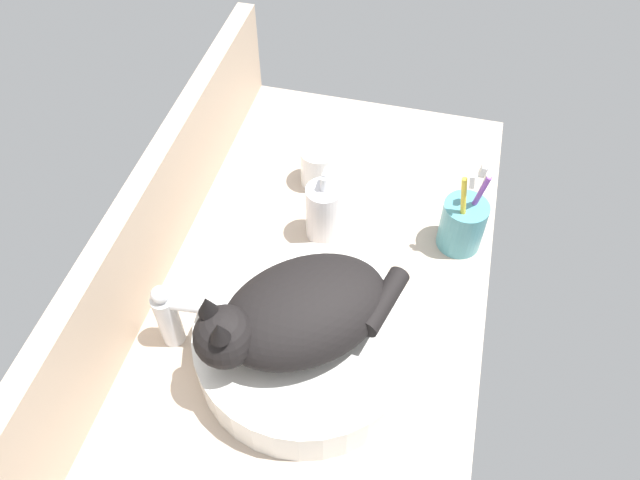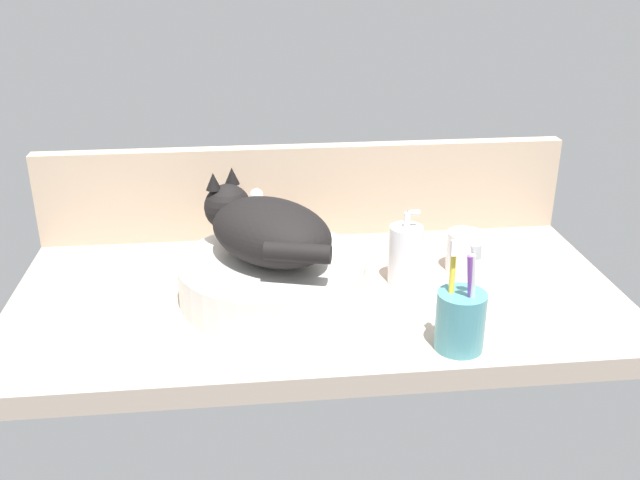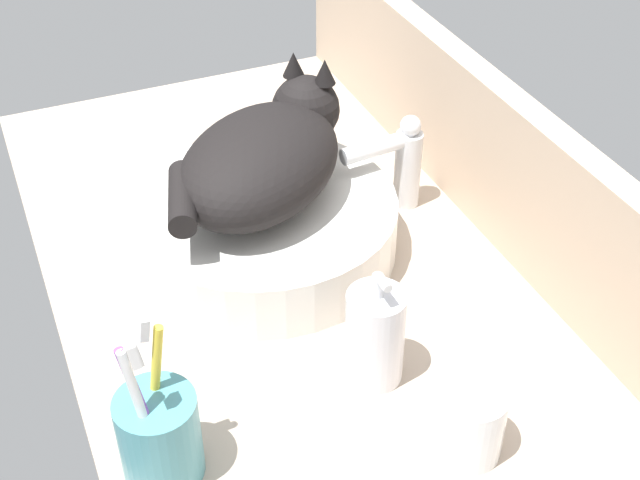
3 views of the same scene
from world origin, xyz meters
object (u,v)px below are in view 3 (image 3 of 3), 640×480
at_px(soap_dispenser, 375,336).
at_px(sink_basin, 263,226).
at_px(toothbrush_cup, 159,435).
at_px(cat, 265,157).
at_px(faucet, 401,160).
at_px(water_glass, 469,425).

bearing_deg(soap_dispenser, sink_basin, -172.39).
height_order(soap_dispenser, toothbrush_cup, toothbrush_cup).
bearing_deg(cat, faucet, 92.84).
distance_m(faucet, toothbrush_cup, 0.51).
relative_size(sink_basin, toothbrush_cup, 1.81).
bearing_deg(soap_dispenser, cat, -174.82).
xyz_separation_m(sink_basin, water_glass, (0.38, 0.08, -0.00)).
xyz_separation_m(sink_basin, toothbrush_cup, (0.29, -0.21, 0.02)).
bearing_deg(sink_basin, faucet, 95.33).
bearing_deg(soap_dispenser, water_glass, 17.89).
bearing_deg(water_glass, cat, -170.53).
height_order(cat, water_glass, cat).
relative_size(sink_basin, faucet, 2.49).
relative_size(soap_dispenser, water_glass, 1.85).
relative_size(cat, soap_dispenser, 2.06).
bearing_deg(faucet, water_glass, -17.77).
bearing_deg(sink_basin, soap_dispenser, 7.61).
bearing_deg(soap_dispenser, toothbrush_cup, -81.66).
distance_m(faucet, soap_dispenser, 0.32).
height_order(cat, faucet, cat).
xyz_separation_m(faucet, water_glass, (0.40, -0.13, -0.04)).
height_order(sink_basin, cat, cat).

